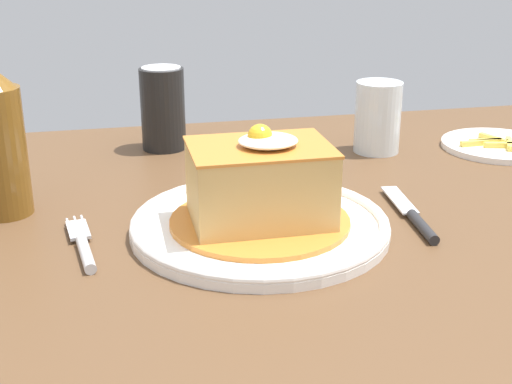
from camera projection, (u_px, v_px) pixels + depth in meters
dining_table at (307, 282)px, 0.89m from camera, size 1.41×0.84×0.72m
main_plate at (260, 224)px, 0.78m from camera, size 0.29×0.29×0.02m
sandwich_meal at (260, 187)px, 0.77m from camera, size 0.20×0.20×0.11m
fork at (83, 246)px, 0.74m from camera, size 0.03×0.14×0.01m
knife at (415, 219)px, 0.81m from camera, size 0.03×0.17×0.01m
soda_can at (163, 109)px, 1.06m from camera, size 0.07×0.07×0.12m
drinking_glass at (377, 122)px, 1.05m from camera, size 0.07×0.07×0.10m
side_plate_fries at (499, 145)px, 1.08m from camera, size 0.17×0.17×0.02m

